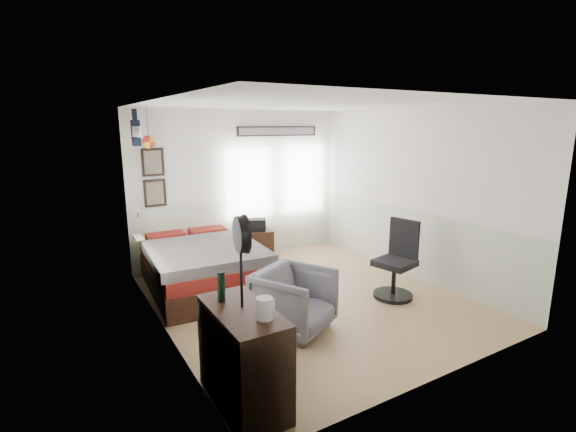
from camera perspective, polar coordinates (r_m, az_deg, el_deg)
name	(u,v)px	position (r m, az deg, el deg)	size (l,w,h in m)	color
ground_plane	(308,299)	(6.10, 2.77, -11.26)	(4.00, 4.50, 0.01)	tan
room_shell	(297,186)	(5.76, 1.27, 4.12)	(4.02, 4.52, 2.71)	silver
wall_decor	(184,146)	(6.91, -14.03, 9.21)	(3.55, 1.32, 1.44)	black
bed	(202,266)	(6.50, -11.63, -6.74)	(1.67, 2.25, 0.69)	black
dresser	(243,357)	(3.88, -6.14, -18.60)	(0.48, 1.00, 0.90)	black
armchair	(294,300)	(5.10, 0.84, -11.46)	(0.81, 0.83, 0.76)	slate
nightstand	(256,245)	(7.69, -4.40, -3.96)	(0.55, 0.44, 0.55)	black
task_chair	(397,266)	(6.22, 14.66, -6.64)	(0.60, 0.60, 1.12)	black
kettle	(264,308)	(3.45, -3.24, -12.50)	(0.16, 0.14, 0.18)	silver
bottle	(221,287)	(3.79, -9.12, -9.53)	(0.07, 0.07, 0.28)	black
stand_fan	(242,236)	(3.50, -6.37, -2.75)	(0.14, 0.33, 0.81)	black
black_bag	(256,225)	(7.60, -4.44, -1.19)	(0.36, 0.23, 0.21)	black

